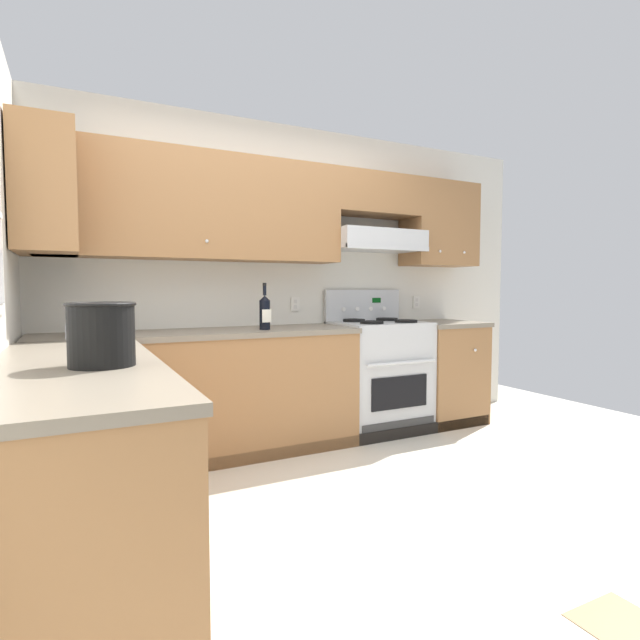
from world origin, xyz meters
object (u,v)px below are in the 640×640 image
(bowl, at_px, (92,332))
(bucket, at_px, (102,333))
(stove, at_px, (379,374))
(wine_bottle, at_px, (264,311))

(bowl, height_order, bucket, bucket)
(stove, bearing_deg, wine_bottle, -174.64)
(bowl, bearing_deg, bucket, -90.29)
(bowl, bearing_deg, wine_bottle, -0.90)
(stove, height_order, bowl, stove)
(wine_bottle, bearing_deg, stove, 5.36)
(stove, relative_size, bowl, 4.05)
(stove, bearing_deg, bowl, -177.87)
(wine_bottle, distance_m, bowl, 1.15)
(bucket, bearing_deg, wine_bottle, 48.85)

